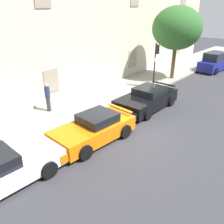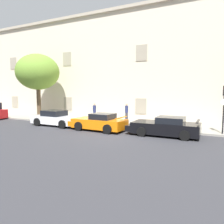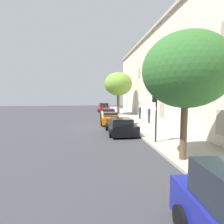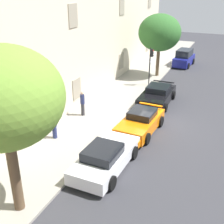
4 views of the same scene
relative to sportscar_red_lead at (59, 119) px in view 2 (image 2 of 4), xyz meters
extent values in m
plane|color=#333338|center=(5.90, -0.90, -0.60)|extent=(80.00, 80.00, 0.00)
cube|color=gray|center=(5.90, 3.10, -0.53)|extent=(60.00, 3.94, 0.14)
cube|color=beige|center=(5.90, 6.98, 4.86)|extent=(43.84, 3.81, 10.93)
cube|color=#AFA38E|center=(5.90, 6.98, 10.47)|extent=(43.84, 4.31, 0.30)
cube|color=#9E937F|center=(-11.64, 5.04, 1.00)|extent=(1.10, 0.06, 1.50)
cube|color=#9E937F|center=(-2.87, 5.04, 1.00)|extent=(1.10, 0.06, 1.50)
cube|color=#9E937F|center=(5.90, 5.04, 1.00)|extent=(1.10, 0.06, 1.50)
cube|color=#9E937F|center=(-11.64, 5.04, 6.06)|extent=(1.10, 0.06, 1.50)
cube|color=#9E937F|center=(-2.87, 5.04, 6.06)|extent=(1.10, 0.06, 1.50)
cube|color=#9E937F|center=(5.90, 5.04, 6.06)|extent=(1.10, 0.06, 1.50)
cube|color=white|center=(-0.15, 0.00, -0.07)|extent=(4.66, 2.09, 0.66)
cube|color=black|center=(-0.50, 0.01, 0.50)|extent=(1.89, 1.62, 0.49)
cube|color=white|center=(1.87, -0.05, -0.16)|extent=(1.43, 1.84, 0.36)
cylinder|color=black|center=(1.30, 0.94, -0.25)|extent=(0.70, 0.26, 0.70)
cylinder|color=black|center=(1.25, -1.01, -0.25)|extent=(0.70, 0.26, 0.70)
cylinder|color=black|center=(-1.55, 1.02, -0.25)|extent=(0.70, 0.26, 0.70)
cylinder|color=black|center=(-1.61, -0.93, -0.25)|extent=(0.70, 0.26, 0.70)
cube|color=orange|center=(4.32, -0.33, -0.06)|extent=(4.28, 2.10, 0.72)
cube|color=black|center=(4.63, -0.35, 0.52)|extent=(1.75, 1.59, 0.43)
cube|color=orange|center=(2.48, -0.23, -0.15)|extent=(1.35, 1.79, 0.40)
cube|color=orange|center=(6.24, -0.44, 0.52)|extent=(0.25, 1.60, 0.06)
cylinder|color=black|center=(2.97, -1.20, -0.26)|extent=(0.71, 0.28, 0.70)
cylinder|color=black|center=(3.08, 0.67, -0.26)|extent=(0.71, 0.28, 0.70)
cylinder|color=black|center=(5.56, -1.34, -0.26)|extent=(0.71, 0.28, 0.70)
cylinder|color=black|center=(5.67, 0.53, -0.26)|extent=(0.71, 0.28, 0.70)
cube|color=black|center=(9.38, -0.03, -0.08)|extent=(4.49, 2.06, 0.76)
cube|color=black|center=(9.72, -0.03, 0.50)|extent=(1.80, 1.64, 0.40)
cube|color=black|center=(7.41, -0.04, -0.17)|extent=(1.36, 1.88, 0.42)
cube|color=black|center=(11.45, -0.02, 0.52)|extent=(0.17, 1.73, 0.06)
cylinder|color=black|center=(8.00, -1.06, -0.28)|extent=(0.64, 0.24, 0.64)
cylinder|color=black|center=(7.99, 0.98, -0.28)|extent=(0.64, 0.24, 0.64)
cylinder|color=black|center=(10.78, -1.04, -0.28)|extent=(0.64, 0.24, 0.64)
cylinder|color=black|center=(10.77, 0.99, -0.28)|extent=(0.64, 0.24, 0.64)
cylinder|color=black|center=(-8.70, 1.03, -0.28)|extent=(0.67, 0.25, 0.65)
cylinder|color=brown|center=(-4.34, 2.03, 1.34)|extent=(0.42, 0.42, 3.60)
ellipsoid|color=olive|center=(-4.34, 2.03, 4.42)|extent=(4.41, 4.41, 3.68)
cylinder|color=black|center=(12.92, 1.67, 1.23)|extent=(0.10, 0.10, 3.38)
cylinder|color=white|center=(12.92, 1.57, 1.72)|extent=(0.44, 0.02, 0.44)
cylinder|color=#333338|center=(4.84, 4.02, -0.03)|extent=(0.33, 0.33, 0.86)
cylinder|color=navy|center=(4.84, 4.02, 0.73)|extent=(0.41, 0.41, 0.66)
sphere|color=tan|center=(4.84, 4.02, 1.18)|extent=(0.22, 0.22, 0.22)
cylinder|color=navy|center=(1.29, 4.00, -0.06)|extent=(0.36, 0.36, 0.82)
cylinder|color=navy|center=(1.29, 4.00, 0.67)|extent=(0.45, 0.45, 0.63)
sphere|color=tan|center=(1.29, 4.00, 1.10)|extent=(0.22, 0.22, 0.22)
camera|label=1|loc=(-2.81, -7.78, 5.61)|focal=38.67mm
camera|label=2|loc=(12.42, -14.57, 2.46)|focal=33.96mm
camera|label=3|loc=(23.92, -2.65, 2.56)|focal=28.48mm
camera|label=4|loc=(-11.58, -5.23, 8.10)|focal=47.14mm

